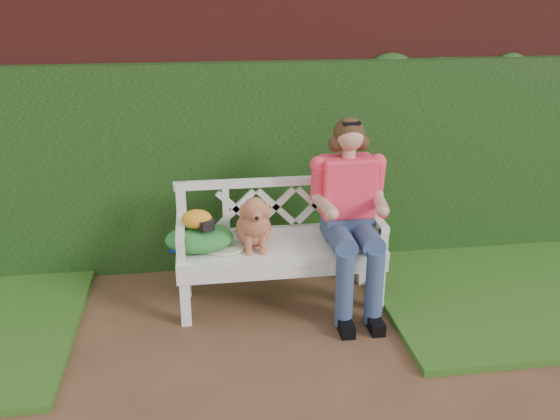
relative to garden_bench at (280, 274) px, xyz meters
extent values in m
plane|color=#4B3322|center=(-0.36, -0.95, -0.24)|extent=(60.00, 60.00, 0.00)
cube|color=maroon|center=(-0.36, 0.95, 0.86)|extent=(10.00, 0.30, 2.20)
cube|color=#356323|center=(-0.36, 0.73, 0.61)|extent=(10.00, 0.18, 1.70)
cube|color=#325E1F|center=(2.04, -0.05, -0.21)|extent=(2.60, 2.00, 0.05)
cube|color=black|center=(-0.53, -0.03, 0.44)|extent=(0.12, 0.10, 0.07)
ellipsoid|color=orange|center=(-0.59, 0.00, 0.47)|extent=(0.23, 0.18, 0.14)
camera|label=1|loc=(-0.57, -3.91, 2.02)|focal=38.00mm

